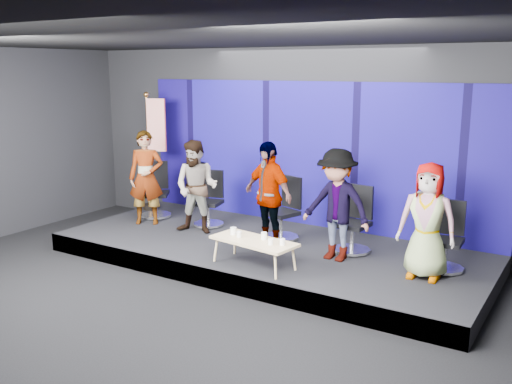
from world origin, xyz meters
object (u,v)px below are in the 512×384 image
(panelist_a, at_px, (146,178))
(mug_b, at_px, (239,234))
(panelist_b, at_px, (197,187))
(mug_d, at_px, (271,242))
(panelist_d, at_px, (337,205))
(chair_e, at_px, (446,248))
(panelist_c, at_px, (268,195))
(flag_stand, at_px, (154,148))
(chair_d, at_px, (354,230))
(panelist_e, at_px, (427,221))
(mug_c, at_px, (264,236))
(coffee_table, at_px, (254,242))
(mug_e, at_px, (282,242))
(chair_b, at_px, (209,208))
(mug_a, at_px, (233,231))
(chair_c, at_px, (284,219))
(chair_a, at_px, (156,199))

(panelist_a, height_order, mug_b, panelist_a)
(panelist_b, xyz_separation_m, mug_d, (2.08, -1.02, -0.38))
(panelist_d, bearing_deg, chair_e, 20.24)
(panelist_c, distance_m, panelist_d, 1.20)
(mug_b, xyz_separation_m, mug_d, (0.58, -0.07, -0.00))
(panelist_a, relative_size, mug_b, 19.74)
(panelist_d, bearing_deg, flag_stand, 173.00)
(mug_d, bearing_deg, chair_d, 66.02)
(panelist_e, distance_m, mug_c, 2.28)
(panelist_d, bearing_deg, chair_d, 84.53)
(panelist_a, bearing_deg, coffee_table, -50.35)
(chair_d, xyz_separation_m, mug_e, (-0.50, -1.39, 0.10))
(coffee_table, xyz_separation_m, mug_b, (-0.25, -0.01, 0.08))
(panelist_b, relative_size, panelist_d, 0.97)
(chair_e, distance_m, mug_c, 2.60)
(panelist_c, distance_m, mug_e, 1.27)
(chair_b, distance_m, flag_stand, 1.92)
(panelist_b, distance_m, flag_stand, 2.00)
(panelist_b, distance_m, mug_e, 2.45)
(mug_b, xyz_separation_m, mug_c, (0.37, 0.11, 0.01))
(chair_d, distance_m, coffee_table, 1.70)
(mug_a, distance_m, mug_b, 0.16)
(chair_e, xyz_separation_m, mug_b, (-2.66, -1.32, 0.11))
(panelist_d, xyz_separation_m, mug_b, (-1.14, -0.91, -0.40))
(mug_a, relative_size, mug_b, 1.24)
(panelist_b, bearing_deg, panelist_c, -14.90)
(mug_d, bearing_deg, chair_c, 112.50)
(panelist_a, distance_m, mug_c, 3.17)
(panelist_b, distance_m, chair_e, 4.21)
(panelist_d, bearing_deg, panelist_b, -176.10)
(chair_e, bearing_deg, panelist_c, -174.00)
(panelist_a, xyz_separation_m, panelist_c, (2.61, -0.03, -0.01))
(flag_stand, bearing_deg, mug_d, -44.92)
(flag_stand, bearing_deg, panelist_e, -28.19)
(panelist_a, xyz_separation_m, panelist_d, (3.80, -0.04, -0.02))
(chair_d, relative_size, mug_a, 9.61)
(panelist_a, relative_size, mug_a, 15.95)
(panelist_a, xyz_separation_m, mug_e, (3.39, -0.94, -0.42))
(chair_a, distance_m, panelist_c, 2.89)
(chair_b, relative_size, chair_c, 0.95)
(chair_a, xyz_separation_m, chair_e, (5.52, -0.09, -0.02))
(panelist_b, xyz_separation_m, mug_e, (2.23, -0.94, -0.37))
(coffee_table, relative_size, mug_e, 14.90)
(chair_e, xyz_separation_m, coffee_table, (-2.41, -1.32, 0.04))
(chair_c, height_order, panelist_e, panelist_e)
(chair_a, xyz_separation_m, chair_c, (2.82, 0.01, -0.00))
(panelist_a, bearing_deg, panelist_e, -33.50)
(mug_c, height_order, mug_e, mug_c)
(mug_c, xyz_separation_m, mug_e, (0.36, -0.10, -0.01))
(panelist_b, xyz_separation_m, chair_e, (4.17, 0.37, -0.49))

